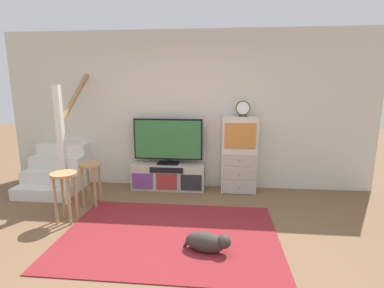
{
  "coord_description": "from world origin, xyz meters",
  "views": [
    {
      "loc": [
        0.58,
        -2.59,
        1.81
      ],
      "look_at": [
        0.15,
        1.86,
        0.88
      ],
      "focal_mm": 27.11,
      "sensor_mm": 36.0,
      "label": 1
    }
  ],
  "objects_px": {
    "bar_stool_near": "(65,185)",
    "desk_clock": "(243,109)",
    "media_console": "(168,176)",
    "bar_stool_far": "(91,174)",
    "television": "(168,140)",
    "side_cabinet": "(239,155)",
    "dog": "(208,242)"
  },
  "relations": [
    {
      "from": "bar_stool_near",
      "to": "desk_clock",
      "type": "bearing_deg",
      "value": 29.46
    },
    {
      "from": "media_console",
      "to": "bar_stool_near",
      "type": "relative_size",
      "value": 1.86
    },
    {
      "from": "bar_stool_near",
      "to": "bar_stool_far",
      "type": "relative_size",
      "value": 1.03
    },
    {
      "from": "television",
      "to": "side_cabinet",
      "type": "xyz_separation_m",
      "value": [
        1.21,
        -0.01,
        -0.22
      ]
    },
    {
      "from": "media_console",
      "to": "television",
      "type": "distance_m",
      "value": 0.64
    },
    {
      "from": "television",
      "to": "bar_stool_near",
      "type": "distance_m",
      "value": 1.82
    },
    {
      "from": "media_console",
      "to": "side_cabinet",
      "type": "distance_m",
      "value": 1.28
    },
    {
      "from": "television",
      "to": "dog",
      "type": "distance_m",
      "value": 2.21
    },
    {
      "from": "media_console",
      "to": "television",
      "type": "height_order",
      "value": "television"
    },
    {
      "from": "television",
      "to": "desk_clock",
      "type": "relative_size",
      "value": 4.55
    },
    {
      "from": "television",
      "to": "bar_stool_near",
      "type": "bearing_deg",
      "value": -129.56
    },
    {
      "from": "media_console",
      "to": "dog",
      "type": "distance_m",
      "value": 2.06
    },
    {
      "from": "side_cabinet",
      "to": "desk_clock",
      "type": "relative_size",
      "value": 4.96
    },
    {
      "from": "dog",
      "to": "bar_stool_near",
      "type": "bearing_deg",
      "value": 163.77
    },
    {
      "from": "side_cabinet",
      "to": "bar_stool_near",
      "type": "xyz_separation_m",
      "value": [
        -2.34,
        -1.36,
        -0.14
      ]
    },
    {
      "from": "media_console",
      "to": "side_cabinet",
      "type": "bearing_deg",
      "value": 0.48
    },
    {
      "from": "side_cabinet",
      "to": "dog",
      "type": "height_order",
      "value": "side_cabinet"
    },
    {
      "from": "television",
      "to": "side_cabinet",
      "type": "distance_m",
      "value": 1.23
    },
    {
      "from": "media_console",
      "to": "bar_stool_near",
      "type": "xyz_separation_m",
      "value": [
        -1.13,
        -1.35,
        0.28
      ]
    },
    {
      "from": "dog",
      "to": "television",
      "type": "bearing_deg",
      "value": 111.8
    },
    {
      "from": "television",
      "to": "side_cabinet",
      "type": "bearing_deg",
      "value": -0.65
    },
    {
      "from": "bar_stool_near",
      "to": "bar_stool_far",
      "type": "distance_m",
      "value": 0.56
    },
    {
      "from": "side_cabinet",
      "to": "bar_stool_far",
      "type": "distance_m",
      "value": 2.39
    },
    {
      "from": "side_cabinet",
      "to": "bar_stool_far",
      "type": "bearing_deg",
      "value": -160.05
    },
    {
      "from": "bar_stool_far",
      "to": "desk_clock",
      "type": "bearing_deg",
      "value": 19.31
    },
    {
      "from": "television",
      "to": "bar_stool_far",
      "type": "xyz_separation_m",
      "value": [
        -1.03,
        -0.83,
        -0.37
      ]
    },
    {
      "from": "desk_clock",
      "to": "bar_stool_near",
      "type": "xyz_separation_m",
      "value": [
        -2.38,
        -1.35,
        -0.91
      ]
    },
    {
      "from": "desk_clock",
      "to": "bar_stool_far",
      "type": "distance_m",
      "value": 2.58
    },
    {
      "from": "side_cabinet",
      "to": "bar_stool_near",
      "type": "relative_size",
      "value": 1.91
    },
    {
      "from": "side_cabinet",
      "to": "bar_stool_near",
      "type": "bearing_deg",
      "value": -149.87
    },
    {
      "from": "bar_stool_far",
      "to": "television",
      "type": "bearing_deg",
      "value": 38.74
    },
    {
      "from": "bar_stool_far",
      "to": "dog",
      "type": "xyz_separation_m",
      "value": [
        1.8,
        -1.1,
        -0.38
      ]
    }
  ]
}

